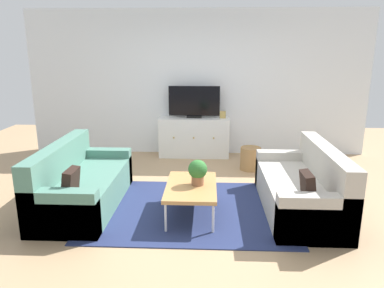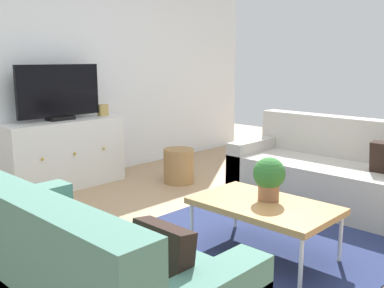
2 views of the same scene
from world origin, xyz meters
name	(u,v)px [view 1 (image 1 of 2)]	position (x,y,z in m)	size (l,w,h in m)	color
ground_plane	(191,205)	(0.00, 0.00, 0.00)	(10.00, 10.00, 0.00)	tan
wall_back	(197,83)	(0.00, 2.55, 1.35)	(6.40, 0.12, 2.70)	white
area_rug	(190,209)	(0.00, -0.15, 0.01)	(2.50, 1.90, 0.01)	navy
couch_left_side	(79,186)	(-1.43, -0.10, 0.28)	(0.83, 1.81, 0.82)	#4C7A6B
couch_right_side	(305,190)	(1.43, -0.10, 0.28)	(0.83, 1.81, 0.82)	#B2ADA3
coffee_table	(191,187)	(0.02, -0.29, 0.36)	(0.60, 0.99, 0.39)	#B7844C
potted_plant	(198,171)	(0.10, -0.28, 0.56)	(0.23, 0.23, 0.31)	#936042
tv_console	(194,137)	(-0.05, 2.27, 0.37)	(1.30, 0.47, 0.74)	white
flat_screen_tv	(194,102)	(-0.05, 2.29, 1.03)	(0.95, 0.16, 0.59)	black
mantel_clock	(223,115)	(0.48, 2.27, 0.80)	(0.11, 0.07, 0.13)	tan
wicker_basket	(250,158)	(0.93, 1.49, 0.19)	(0.34, 0.34, 0.39)	#9E7547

